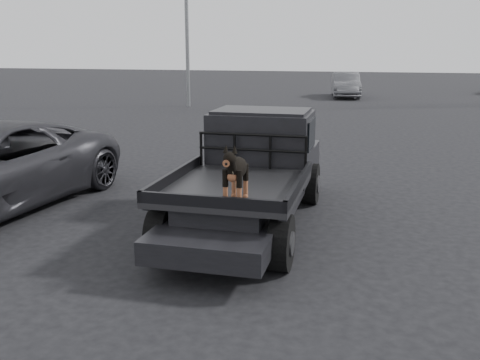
% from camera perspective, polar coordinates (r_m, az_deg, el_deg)
% --- Properties ---
extents(ground, '(120.00, 120.00, 0.00)m').
position_cam_1_polar(ground, '(7.56, -7.55, -8.33)').
color(ground, black).
rests_on(ground, ground).
extents(flatbed_ute, '(2.00, 5.40, 0.92)m').
position_cam_1_polar(flatbed_ute, '(8.74, 0.99, -1.92)').
color(flatbed_ute, black).
rests_on(flatbed_ute, ground).
extents(ute_cab, '(1.72, 1.30, 0.88)m').
position_cam_1_polar(ute_cab, '(9.45, 2.34, 4.88)').
color(ute_cab, black).
rests_on(ute_cab, flatbed_ute).
extents(headache_rack, '(1.80, 0.08, 0.55)m').
position_cam_1_polar(headache_rack, '(8.76, 1.31, 3.06)').
color(headache_rack, black).
rests_on(headache_rack, flatbed_ute).
extents(dog, '(0.32, 0.60, 0.74)m').
position_cam_1_polar(dog, '(6.83, -0.44, 0.75)').
color(dog, black).
rests_on(dog, flatbed_ute).
extents(distant_car_a, '(2.00, 4.45, 1.42)m').
position_cam_1_polar(distant_car_a, '(32.30, 11.20, 9.91)').
color(distant_car_a, '#4F5054').
rests_on(distant_car_a, ground).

